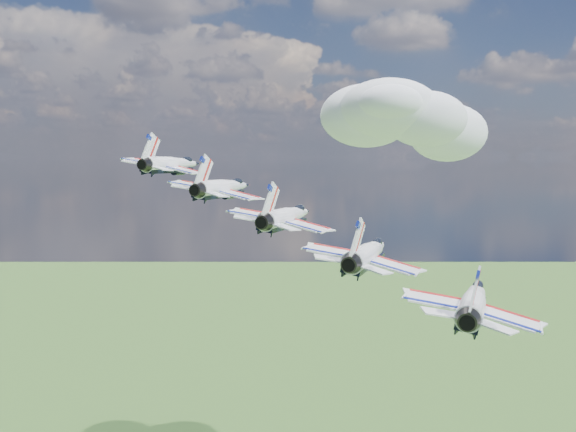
# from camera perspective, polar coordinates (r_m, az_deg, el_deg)

# --- Properties ---
(cloud_far) EXTENTS (58.16, 45.69, 22.85)m
(cloud_far) POSITION_cam_1_polar(r_m,az_deg,el_deg) (268.28, 11.15, 8.45)
(cloud_far) COLOR white
(jet_0) EXTENTS (15.26, 17.89, 6.27)m
(jet_0) POSITION_cam_1_polar(r_m,az_deg,el_deg) (83.66, -10.16, 4.57)
(jet_0) COLOR white
(jet_1) EXTENTS (15.26, 17.89, 6.27)m
(jet_1) POSITION_cam_1_polar(r_m,az_deg,el_deg) (74.65, -5.66, 2.56)
(jet_1) COLOR white
(jet_2) EXTENTS (15.26, 17.89, 6.27)m
(jet_2) POSITION_cam_1_polar(r_m,az_deg,el_deg) (66.34, -0.00, 0.00)
(jet_2) COLOR white
(jet_3) EXTENTS (15.26, 17.89, 6.27)m
(jet_3) POSITION_cam_1_polar(r_m,az_deg,el_deg) (59.03, 7.17, -3.24)
(jet_3) COLOR white
(jet_4) EXTENTS (15.26, 17.89, 6.27)m
(jet_4) POSITION_cam_1_polar(r_m,az_deg,el_deg) (53.12, 16.21, -7.21)
(jet_4) COLOR white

